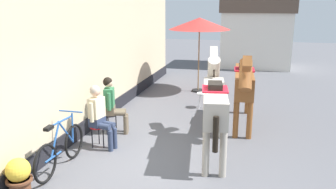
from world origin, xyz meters
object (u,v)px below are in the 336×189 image
saddled_horse_near (214,99)px  flower_planter_near (19,176)px  leaning_bicycle (61,149)px  saddled_horse_far (244,82)px  seated_visitor_near (99,113)px  cafe_parasol (200,24)px  spare_stool_white (202,95)px  seated_visitor_far (112,102)px

saddled_horse_near → flower_planter_near: bearing=-138.8°
flower_planter_near → leaning_bicycle: bearing=79.9°
saddled_horse_near → leaning_bicycle: 3.18m
flower_planter_near → leaning_bicycle: leaning_bicycle is taller
saddled_horse_far → leaning_bicycle: bearing=-134.2°
seated_visitor_near → cafe_parasol: cafe_parasol is taller
seated_visitor_near → cafe_parasol: 5.79m
cafe_parasol → spare_stool_white: (0.45, -1.95, -1.96)m
seated_visitor_far → saddled_horse_far: bearing=23.4°
seated_visitor_near → leaning_bicycle: 1.23m
saddled_horse_near → leaning_bicycle: size_ratio=1.69×
seated_visitor_near → spare_stool_white: 3.88m
saddled_horse_near → saddled_horse_far: same height
cafe_parasol → saddled_horse_far: bearing=-62.6°
seated_visitor_far → cafe_parasol: size_ratio=0.54×
saddled_horse_near → seated_visitor_far: bearing=168.9°
saddled_horse_far → leaning_bicycle: saddled_horse_far is taller
seated_visitor_far → saddled_horse_far: size_ratio=0.46×
flower_planter_near → seated_visitor_far: bearing=82.8°
saddled_horse_near → seated_visitor_near: bearing=-171.2°
cafe_parasol → leaning_bicycle: bearing=-103.0°
saddled_horse_near → cafe_parasol: bearing=103.1°
seated_visitor_far → cafe_parasol: (1.31, 4.56, 1.59)m
flower_planter_near → spare_stool_white: bearing=69.1°
seated_visitor_near → saddled_horse_near: saddled_horse_near is taller
flower_planter_near → leaning_bicycle: size_ratio=0.36×
saddled_horse_near → flower_planter_near: saddled_horse_near is taller
leaning_bicycle → spare_stool_white: 5.02m
seated_visitor_far → leaning_bicycle: seated_visitor_far is taller
saddled_horse_far → cafe_parasol: 3.87m
leaning_bicycle → saddled_horse_far: bearing=45.8°
saddled_horse_far → flower_planter_near: size_ratio=4.69×
seated_visitor_near → seated_visitor_far: 0.87m
seated_visitor_near → leaning_bicycle: (-0.28, -1.14, -0.38)m
saddled_horse_far → cafe_parasol: bearing=117.4°
seated_visitor_near → flower_planter_near: seated_visitor_near is taller
saddled_horse_near → leaning_bicycle: saddled_horse_near is taller
seated_visitor_far → spare_stool_white: 3.17m
saddled_horse_near → spare_stool_white: (-0.73, 3.10, -0.76)m
seated_visitor_near → saddled_horse_far: size_ratio=0.46×
saddled_horse_far → saddled_horse_near: bearing=-106.1°
seated_visitor_near → cafe_parasol: size_ratio=0.54×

